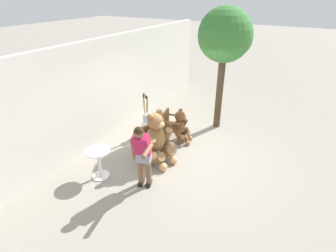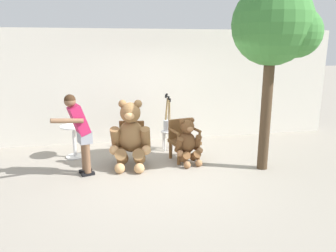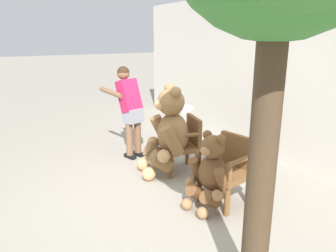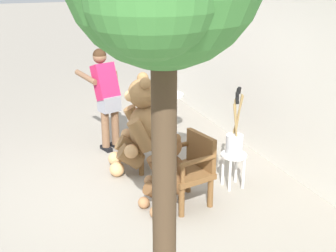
# 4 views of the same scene
# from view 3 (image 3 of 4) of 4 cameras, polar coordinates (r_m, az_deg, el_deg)

# --- Properties ---
(ground_plane) EXTENTS (60.00, 60.00, 0.00)m
(ground_plane) POSITION_cam_3_polar(r_m,az_deg,el_deg) (4.50, -1.75, -11.88)
(ground_plane) COLOR gray
(back_wall) EXTENTS (10.00, 0.16, 2.80)m
(back_wall) POSITION_cam_3_polar(r_m,az_deg,el_deg) (5.51, 21.38, 7.57)
(back_wall) COLOR silver
(back_wall) RESTS_ON ground
(wooden_chair_left) EXTENTS (0.65, 0.62, 0.86)m
(wooden_chair_left) POSITION_cam_3_polar(r_m,az_deg,el_deg) (5.08, 2.72, -2.88)
(wooden_chair_left) COLOR brown
(wooden_chair_left) RESTS_ON ground
(wooden_chair_right) EXTENTS (0.66, 0.63, 0.86)m
(wooden_chair_right) POSITION_cam_3_polar(r_m,az_deg,el_deg) (4.22, 10.43, -7.16)
(wooden_chair_right) COLOR brown
(wooden_chair_right) RESTS_ON ground
(teddy_bear_large) EXTENTS (0.85, 0.84, 1.37)m
(teddy_bear_large) POSITION_cam_3_polar(r_m,az_deg,el_deg) (4.92, 0.06, -0.94)
(teddy_bear_large) COLOR olive
(teddy_bear_large) RESTS_ON ground
(teddy_bear_small) EXTENTS (0.60, 0.60, 0.97)m
(teddy_bear_small) POSITION_cam_3_polar(r_m,az_deg,el_deg) (4.04, 7.35, -7.93)
(teddy_bear_small) COLOR brown
(teddy_bear_small) RESTS_ON ground
(person_visitor) EXTENTS (0.70, 0.63, 1.56)m
(person_visitor) POSITION_cam_3_polar(r_m,az_deg,el_deg) (5.61, -6.73, 3.72)
(person_visitor) COLOR black
(person_visitor) RESTS_ON ground
(white_stool) EXTENTS (0.34, 0.34, 0.46)m
(white_stool) POSITION_cam_3_polar(r_m,az_deg,el_deg) (4.83, 15.63, -5.87)
(white_stool) COLOR white
(white_stool) RESTS_ON ground
(brush_bucket) EXTENTS (0.22, 0.22, 0.88)m
(brush_bucket) POSITION_cam_3_polar(r_m,az_deg,el_deg) (4.73, 15.91, -2.56)
(brush_bucket) COLOR silver
(brush_bucket) RESTS_ON white_stool
(round_side_table) EXTENTS (0.56, 0.56, 0.72)m
(round_side_table) POSITION_cam_3_polar(r_m,az_deg,el_deg) (6.35, 1.79, 0.86)
(round_side_table) COLOR white
(round_side_table) RESTS_ON ground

